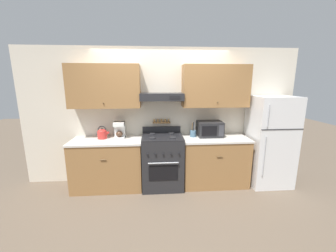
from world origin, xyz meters
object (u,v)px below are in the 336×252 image
Objects in this scene: stove_range at (162,161)px; microwave at (210,129)px; coffee_maker at (120,130)px; utensil_crock at (193,133)px; refrigerator at (270,141)px; tea_kettle at (102,133)px.

stove_range is 1.08m from microwave.
stove_range is at bearing -170.76° from microwave.
utensil_crock is (1.37, -0.03, -0.08)m from coffee_maker.
stove_range is at bearing -11.32° from coffee_maker.
coffee_maker is 1.69m from microwave.
stove_range is 0.78m from utensil_crock.
refrigerator is 1.15m from microwave.
tea_kettle is 0.85× the size of utensil_crock.
coffee_maker is at bearing 178.93° from utensil_crock.
coffee_maker is 1.37m from utensil_crock.
refrigerator is 6.08× the size of utensil_crock.
tea_kettle is at bearing -179.49° from microwave.
utensil_crock is at bearing 12.51° from stove_range.
microwave is (-1.11, 0.17, 0.22)m from refrigerator.
refrigerator is 2.82m from coffee_maker.
tea_kettle is 1.68m from utensil_crock.
microwave reaches higher than tea_kettle.
coffee_maker is (-0.78, 0.16, 0.57)m from stove_range.
refrigerator is 5.53× the size of coffee_maker.
microwave reaches higher than stove_range.
microwave is (1.69, -0.01, -0.01)m from coffee_maker.
tea_kettle is (-1.09, 0.13, 0.52)m from stove_range.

